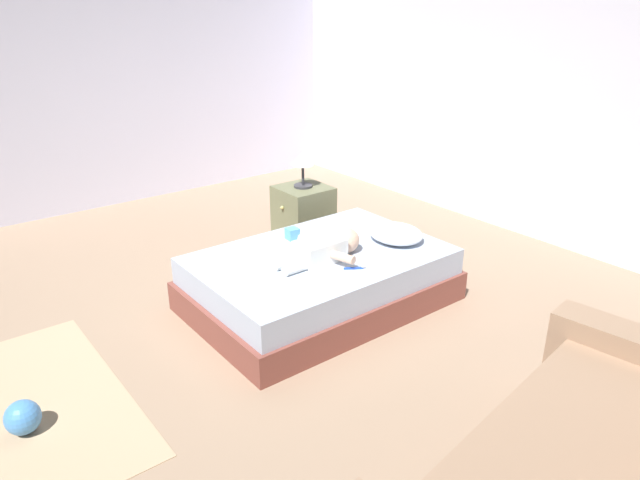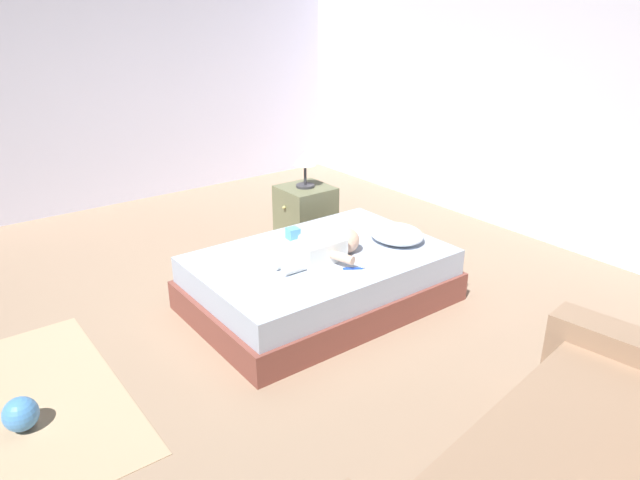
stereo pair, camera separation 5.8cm
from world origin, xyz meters
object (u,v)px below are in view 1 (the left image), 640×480
object	(u,v)px
baby	(326,248)
toy_block	(292,234)
toothbrush	(355,268)
bed	(320,279)
nightstand	(303,214)
lamp	(303,162)
pillow	(396,233)
toy_ball	(23,417)

from	to	relation	value
baby	toy_block	bearing A→B (deg)	177.19
toy_block	toothbrush	bearing A→B (deg)	1.88
bed	toy_block	xyz separation A→B (m)	(-0.33, 0.01, 0.24)
nightstand	lamp	world-z (taller)	lamp
lamp	toy_block	size ratio (longest dim) A/B	3.45
baby	toy_block	distance (m)	0.42
baby	lamp	bearing A→B (deg)	150.58
bed	lamp	size ratio (longest dim) A/B	5.68
pillow	baby	distance (m)	0.59
baby	bed	bearing A→B (deg)	170.09
bed	lamp	world-z (taller)	lamp
pillow	baby	xyz separation A→B (m)	(-0.06, -0.59, 0.02)
toy_ball	bed	bearing A→B (deg)	94.36
bed	pillow	world-z (taller)	pillow
pillow	baby	world-z (taller)	baby
pillow	toy_block	bearing A→B (deg)	-130.24
baby	lamp	distance (m)	1.27
pillow	baby	bearing A→B (deg)	-95.95
toothbrush	toy_block	bearing A→B (deg)	-178.12
nightstand	toy_ball	xyz separation A→B (m)	(1.15, -2.55, -0.16)
lamp	pillow	bearing A→B (deg)	-1.33
toy_ball	toy_block	world-z (taller)	toy_block
nightstand	toy_block	size ratio (longest dim) A/B	5.64
baby	lamp	xyz separation A→B (m)	(-1.08, 0.61, 0.26)
pillow	bed	bearing A→B (deg)	-104.66
baby	nightstand	world-z (taller)	baby
nightstand	toy_ball	bearing A→B (deg)	-65.82
pillow	toothbrush	distance (m)	0.57
lamp	toothbrush	bearing A→B (deg)	-23.21
bed	lamp	bearing A→B (deg)	149.11
toothbrush	lamp	xyz separation A→B (m)	(-1.33, 0.57, 0.33)
pillow	toothbrush	xyz separation A→B (m)	(0.18, -0.54, -0.05)
toothbrush	nightstand	distance (m)	1.45
pillow	nightstand	world-z (taller)	nightstand
bed	pillow	bearing A→B (deg)	75.34
toy_ball	toy_block	xyz separation A→B (m)	(-0.48, 1.96, 0.33)
bed	toothbrush	distance (m)	0.39
nightstand	toy_block	bearing A→B (deg)	-41.50
lamp	toy_ball	xyz separation A→B (m)	(1.15, -2.55, -0.62)
toy_block	bed	bearing A→B (deg)	-0.88
nightstand	toy_block	world-z (taller)	nightstand
toy_ball	baby	bearing A→B (deg)	91.80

